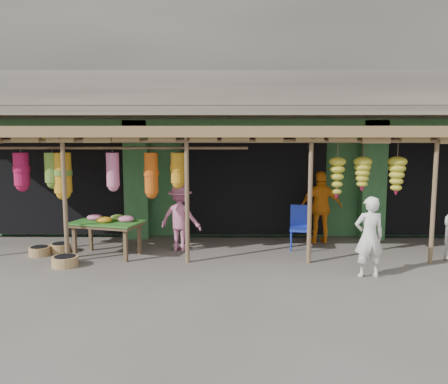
{
  "coord_description": "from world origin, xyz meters",
  "views": [
    {
      "loc": [
        -0.64,
        -8.98,
        2.54
      ],
      "look_at": [
        -0.76,
        1.0,
        1.32
      ],
      "focal_mm": 35.0,
      "sensor_mm": 36.0,
      "label": 1
    }
  ],
  "objects_px": {
    "person_vendor": "(321,207)",
    "person_shopper": "(180,217)",
    "flower_table": "(108,223)",
    "person_front": "(369,237)",
    "blue_chair": "(301,225)"
  },
  "relations": [
    {
      "from": "blue_chair",
      "to": "person_front",
      "type": "distance_m",
      "value": 2.27
    },
    {
      "from": "flower_table",
      "to": "person_vendor",
      "type": "distance_m",
      "value": 5.03
    },
    {
      "from": "blue_chair",
      "to": "flower_table",
      "type": "bearing_deg",
      "value": -162.04
    },
    {
      "from": "person_shopper",
      "to": "person_front",
      "type": "bearing_deg",
      "value": 172.59
    },
    {
      "from": "blue_chair",
      "to": "person_vendor",
      "type": "xyz_separation_m",
      "value": [
        0.59,
        0.57,
        0.32
      ]
    },
    {
      "from": "flower_table",
      "to": "person_shopper",
      "type": "relative_size",
      "value": 1.08
    },
    {
      "from": "blue_chair",
      "to": "person_vendor",
      "type": "distance_m",
      "value": 0.88
    },
    {
      "from": "flower_table",
      "to": "person_shopper",
      "type": "bearing_deg",
      "value": 32.73
    },
    {
      "from": "flower_table",
      "to": "blue_chair",
      "type": "height_order",
      "value": "blue_chair"
    },
    {
      "from": "blue_chair",
      "to": "person_vendor",
      "type": "height_order",
      "value": "person_vendor"
    },
    {
      "from": "flower_table",
      "to": "person_front",
      "type": "bearing_deg",
      "value": 0.48
    },
    {
      "from": "flower_table",
      "to": "person_vendor",
      "type": "bearing_deg",
      "value": 29.81
    },
    {
      "from": "flower_table",
      "to": "person_vendor",
      "type": "xyz_separation_m",
      "value": [
        4.88,
        1.24,
        0.17
      ]
    },
    {
      "from": "blue_chair",
      "to": "person_front",
      "type": "height_order",
      "value": "person_front"
    },
    {
      "from": "person_vendor",
      "to": "person_shopper",
      "type": "height_order",
      "value": "person_vendor"
    }
  ]
}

